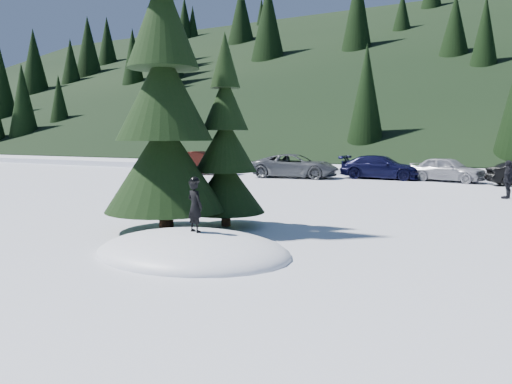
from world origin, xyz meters
The scene contains 12 objects.
ground centered at (0.00, 0.00, 0.00)m, with size 200.00×200.00×0.00m, color white.
snow_mound centered at (0.00, 0.00, 0.00)m, with size 4.48×3.52×0.96m, color white.
forest_hillside centered at (0.00, 54.00, 12.50)m, with size 200.00×60.00×25.00m, color black, non-canonical shape.
spruce_tall centered at (-2.20, 1.80, 3.32)m, with size 3.20×3.20×8.60m.
spruce_short centered at (-1.20, 3.20, 2.10)m, with size 2.20×2.20×5.37m.
child_skier centered at (0.05, 0.05, 1.04)m, with size 0.41×0.27×1.12m, color black.
adult_1 centered at (5.41, 14.11, 0.79)m, with size 0.92×0.38×1.57m, color black.
car_0 centered at (-16.09, 19.10, 0.64)m, with size 1.50×3.73×1.27m, color black.
car_1 centered at (-13.19, 18.86, 0.77)m, with size 1.63×4.66×1.54m, color black.
car_2 centered at (-6.54, 19.38, 0.73)m, with size 2.43×5.26×1.46m, color #4D5155.
car_3 centered at (-1.71, 21.08, 0.70)m, with size 1.96×4.82×1.40m, color black.
car_4 centered at (2.04, 21.09, 0.70)m, with size 1.64×4.09×1.39m, color #9A9BA2.
Camera 1 is at (6.38, -8.53, 2.52)m, focal length 35.00 mm.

